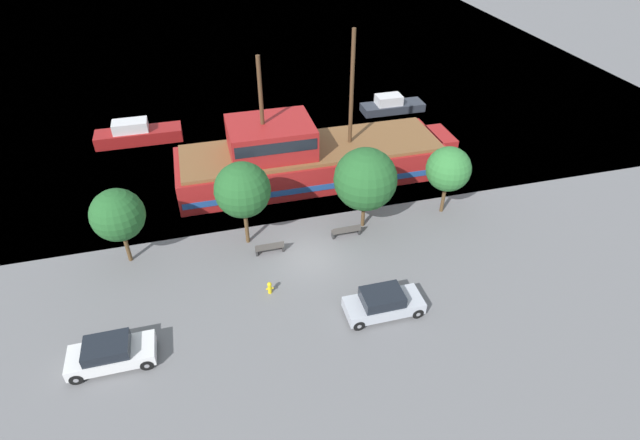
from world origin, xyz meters
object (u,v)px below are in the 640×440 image
moored_boat_dockside (137,134)px  parked_car_curb_front (383,303)px  fire_hydrant (270,287)px  bench_promenade_east (270,248)px  moored_boat_outer (392,105)px  bench_promenade_west (346,231)px  parked_car_curb_mid (110,353)px  pirate_ship (306,157)px

moored_boat_dockside → parked_car_curb_front: size_ratio=1.71×
fire_hydrant → bench_promenade_east: bench_promenade_east is taller
moored_boat_outer → fire_hydrant: bearing=-126.3°
bench_promenade_east → bench_promenade_west: size_ratio=0.95×
parked_car_curb_front → parked_car_curb_mid: 13.69m
parked_car_curb_front → pirate_ship: bearing=92.7°
parked_car_curb_mid → bench_promenade_west: bearing=25.4°
bench_promenade_east → bench_promenade_west: (5.02, 0.41, 0.00)m
fire_hydrant → bench_promenade_west: bench_promenade_west is taller
fire_hydrant → parked_car_curb_mid: bearing=-161.2°
moored_boat_outer → bench_promenade_east: moored_boat_outer is taller
pirate_ship → parked_car_curb_front: size_ratio=5.06×
parked_car_curb_front → bench_promenade_west: size_ratio=2.24×
bench_promenade_east → parked_car_curb_front: bearing=-52.3°
pirate_ship → bench_promenade_east: size_ratio=11.96×
parked_car_curb_front → bench_promenade_east: parked_car_curb_front is taller
moored_boat_outer → bench_promenade_west: moored_boat_outer is taller
moored_boat_outer → parked_car_curb_mid: size_ratio=1.47×
pirate_ship → parked_car_curb_mid: bearing=-132.4°
parked_car_curb_front → parked_car_curb_mid: (-13.69, 0.25, -0.03)m
pirate_ship → moored_boat_outer: (10.57, 9.58, -1.11)m
fire_hydrant → bench_promenade_west: bearing=33.9°
parked_car_curb_front → bench_promenade_east: 8.08m
parked_car_curb_mid → bench_promenade_east: bearing=35.0°
bench_promenade_west → parked_car_curb_mid: bearing=-154.6°
parked_car_curb_mid → fire_hydrant: size_ratio=5.26×
parked_car_curb_front → fire_hydrant: bearing=151.5°
parked_car_curb_mid → bench_promenade_east: size_ratio=2.30×
moored_boat_outer → bench_promenade_west: 19.87m
moored_boat_dockside → parked_car_curb_front: (13.13, -23.75, -0.00)m
pirate_ship → bench_promenade_east: (-4.26, -8.11, -1.26)m
moored_boat_dockside → parked_car_curb_mid: size_ratio=1.75×
moored_boat_dockside → moored_boat_outer: bearing=0.8°
bench_promenade_east → parked_car_curb_mid: bearing=-145.0°
moored_boat_dockside → parked_car_curb_front: bearing=-61.1°
bench_promenade_east → moored_boat_dockside: bearing=115.3°
pirate_ship → bench_promenade_west: (0.76, -7.70, -1.26)m
pirate_ship → parked_car_curb_front: (0.67, -14.49, -0.98)m
parked_car_curb_front → bench_promenade_west: bearing=89.3°
parked_car_curb_mid → fire_hydrant: parked_car_curb_mid is taller
pirate_ship → moored_boat_dockside: (-12.46, 9.25, -0.97)m
parked_car_curb_front → parked_car_curb_mid: parked_car_curb_front is taller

